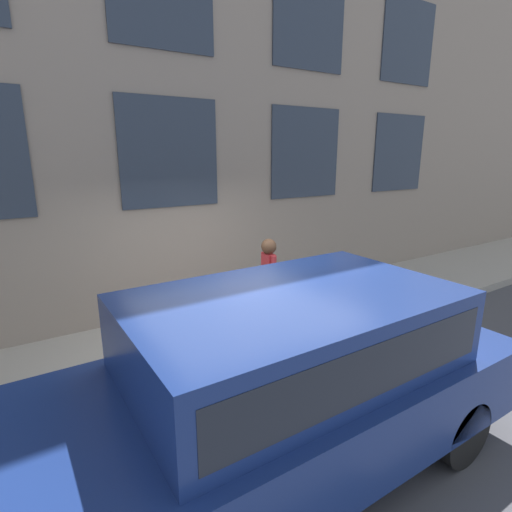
% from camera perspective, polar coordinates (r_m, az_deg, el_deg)
% --- Properties ---
extents(ground_plane, '(80.00, 80.00, 0.00)m').
position_cam_1_polar(ground_plane, '(5.56, -1.88, -16.80)').
color(ground_plane, '#47474C').
extents(sidewalk, '(2.26, 60.00, 0.16)m').
position_cam_1_polar(sidewalk, '(6.41, -7.19, -11.64)').
color(sidewalk, '#A8A093').
rests_on(sidewalk, ground_plane).
extents(fire_hydrant, '(0.38, 0.48, 0.89)m').
position_cam_1_polar(fire_hydrant, '(5.78, -1.95, -8.60)').
color(fire_hydrant, red).
rests_on(fire_hydrant, sidewalk).
extents(person, '(0.36, 0.24, 1.47)m').
position_cam_1_polar(person, '(6.18, 1.81, -2.86)').
color(person, '#232328').
rests_on(person, sidewalk).
extents(parked_truck_navy_near, '(2.02, 4.69, 1.71)m').
position_cam_1_polar(parked_truck_navy_near, '(3.78, 4.34, -15.99)').
color(parked_truck_navy_near, black).
rests_on(parked_truck_navy_near, ground_plane).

